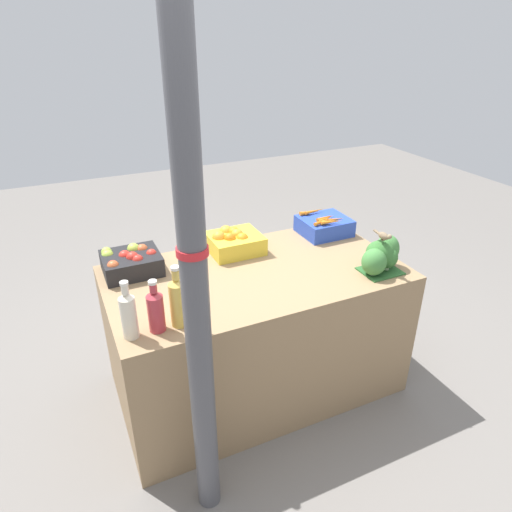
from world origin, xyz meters
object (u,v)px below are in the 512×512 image
at_px(orange_crate, 234,241).
at_px(sparrow_bird, 384,236).
at_px(support_pole, 194,279).
at_px(juice_bottle_golden, 178,301).
at_px(juice_bottle_ruby, 156,310).
at_px(carrot_crate, 324,225).
at_px(juice_bottle_cloudy, 129,314).
at_px(broccoli_pile, 381,255).
at_px(apple_crate, 130,262).

relative_size(orange_crate, sparrow_bird, 2.30).
xyz_separation_m(support_pole, juice_bottle_golden, (0.01, 0.33, -0.29)).
bearing_deg(orange_crate, juice_bottle_golden, -130.70).
distance_m(juice_bottle_ruby, sparrow_bird, 1.28).
relative_size(carrot_crate, juice_bottle_cloudy, 1.11).
relative_size(support_pole, juice_bottle_ruby, 9.53).
xyz_separation_m(broccoli_pile, juice_bottle_golden, (-1.18, -0.03, 0.03)).
xyz_separation_m(juice_bottle_cloudy, juice_bottle_ruby, (0.12, 0.00, -0.01)).
bearing_deg(broccoli_pile, juice_bottle_golden, -178.35).
distance_m(orange_crate, juice_bottle_golden, 0.81).
bearing_deg(orange_crate, sparrow_bird, -42.80).
bearing_deg(apple_crate, juice_bottle_golden, -80.19).
distance_m(support_pole, orange_crate, 1.14).
height_order(broccoli_pile, juice_bottle_ruby, juice_bottle_ruby).
bearing_deg(apple_crate, sparrow_bird, -24.98).
xyz_separation_m(juice_bottle_ruby, juice_bottle_golden, (0.10, 0.00, 0.02)).
relative_size(juice_bottle_cloudy, juice_bottle_ruby, 1.09).
xyz_separation_m(carrot_crate, sparrow_bird, (-0.00, -0.59, 0.17)).
relative_size(support_pole, sparrow_bird, 18.14).
bearing_deg(juice_bottle_ruby, juice_bottle_golden, 0.00).
distance_m(support_pole, apple_crate, 1.01).
height_order(juice_bottle_cloudy, juice_bottle_golden, juice_bottle_golden).
distance_m(broccoli_pile, juice_bottle_cloudy, 1.41).
relative_size(carrot_crate, juice_bottle_golden, 1.03).
bearing_deg(juice_bottle_cloudy, apple_crate, 78.93).
relative_size(apple_crate, juice_bottle_ruby, 1.21).
bearing_deg(broccoli_pile, carrot_crate, 91.31).
bearing_deg(broccoli_pile, sparrow_bird, -129.26).
bearing_deg(apple_crate, support_pole, -84.28).
xyz_separation_m(juice_bottle_cloudy, sparrow_bird, (1.39, 0.01, 0.11)).
bearing_deg(support_pole, orange_crate, 60.39).
bearing_deg(juice_bottle_golden, carrot_crate, 27.31).
bearing_deg(juice_bottle_ruby, apple_crate, 90.05).
relative_size(broccoli_pile, juice_bottle_golden, 0.88).
xyz_separation_m(apple_crate, sparrow_bird, (1.27, -0.59, 0.16)).
bearing_deg(support_pole, juice_bottle_cloudy, 122.63).
bearing_deg(broccoli_pile, orange_crate, 138.87).
relative_size(apple_crate, broccoli_pile, 1.16).
relative_size(orange_crate, juice_bottle_ruby, 1.21).
bearing_deg(juice_bottle_ruby, carrot_crate, 25.37).
bearing_deg(juice_bottle_ruby, support_pole, -74.29).
bearing_deg(juice_bottle_ruby, juice_bottle_cloudy, 180.00).
bearing_deg(carrot_crate, orange_crate, 179.54).
relative_size(apple_crate, carrot_crate, 1.00).
height_order(support_pole, juice_bottle_cloudy, support_pole).
height_order(apple_crate, orange_crate, orange_crate).
bearing_deg(carrot_crate, juice_bottle_ruby, -154.63).
bearing_deg(carrot_crate, juice_bottle_cloudy, -156.56).
bearing_deg(carrot_crate, broccoli_pile, -88.69).
bearing_deg(sparrow_bird, carrot_crate, 173.68).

